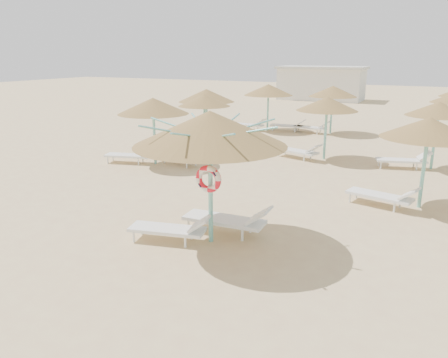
% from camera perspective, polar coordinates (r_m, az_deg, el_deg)
% --- Properties ---
extents(ground, '(120.00, 120.00, 0.00)m').
position_cam_1_polar(ground, '(11.06, -2.11, -7.44)').
color(ground, '#CEB47D').
rests_on(ground, ground).
extents(main_palapa, '(3.55, 3.55, 3.18)m').
position_cam_1_polar(main_palapa, '(9.96, -1.84, 6.57)').
color(main_palapa, '#72C6BE').
rests_on(main_palapa, ground).
extents(lounger_main_a, '(2.07, 1.02, 0.72)m').
position_cam_1_polar(lounger_main_a, '(10.67, -6.75, -6.44)').
color(lounger_main_a, white).
rests_on(lounger_main_a, ground).
extents(lounger_main_b, '(2.27, 0.77, 0.82)m').
position_cam_1_polar(lounger_main_b, '(11.03, 0.74, -5.30)').
color(lounger_main_b, white).
rests_on(lounger_main_b, ground).
extents(palapa_field, '(19.12, 17.42, 2.72)m').
position_cam_1_polar(palapa_field, '(20.46, 16.34, 9.51)').
color(palapa_field, '#72C6BE').
rests_on(palapa_field, ground).
extents(service_hut, '(8.40, 4.40, 3.25)m').
position_cam_1_polar(service_hut, '(45.32, 12.60, 12.14)').
color(service_hut, silver).
rests_on(service_hut, ground).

